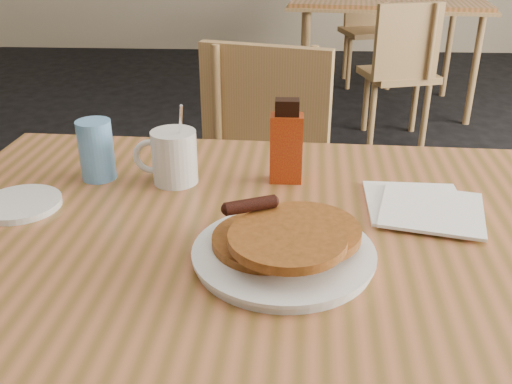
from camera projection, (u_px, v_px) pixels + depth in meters
The scene contains 11 objects.
main_table at pixel (259, 246), 1.00m from camera, with size 1.30×0.91×0.75m.
neighbor_table at pixel (387, 4), 3.76m from camera, with size 1.35×0.99×0.75m.
chair_main_far at pixel (263, 173), 1.72m from camera, with size 0.50×0.50×0.89m.
chair_neighbor_far at pixel (369, 18), 4.50m from camera, with size 0.48×0.48×0.85m.
chair_neighbor_near at pixel (402, 62), 3.21m from camera, with size 0.46×0.47×0.82m.
pancake_plate at pixel (284, 246), 0.87m from camera, with size 0.28×0.28×0.08m.
coffee_mug at pixel (173, 156), 1.12m from camera, with size 0.13×0.09×0.17m.
syrup_bottle at pixel (286, 144), 1.11m from camera, with size 0.06×0.04×0.17m.
napkin_stack at pixel (423, 207), 1.03m from camera, with size 0.22×0.23×0.01m.
blue_tumbler at pixel (96, 150), 1.13m from camera, with size 0.07×0.07×0.12m, color #5B97D5.
side_saucer at pixel (20, 204), 1.04m from camera, with size 0.15×0.15×0.01m, color silver.
Camera 1 is at (0.00, -0.86, 1.23)m, focal length 40.00 mm.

